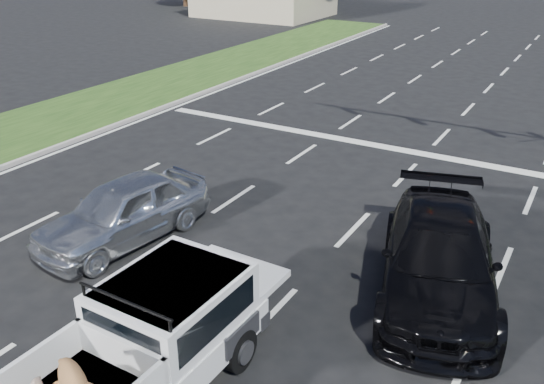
{
  "coord_description": "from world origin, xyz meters",
  "views": [
    {
      "loc": [
        6.29,
        -7.73,
        6.68
      ],
      "look_at": [
        0.62,
        2.0,
        1.54
      ],
      "focal_mm": 38.0,
      "sensor_mm": 36.0,
      "label": 1
    }
  ],
  "objects": [
    {
      "name": "pickup_truck",
      "position": [
        1.15,
        -3.04,
        0.93
      ],
      "size": [
        2.22,
        5.27,
        1.96
      ],
      "rotation": [
        0.0,
        0.0,
        -0.02
      ],
      "color": "black",
      "rests_on": "ground"
    },
    {
      "name": "grass_median_left",
      "position": [
        -11.5,
        6.0,
        0.05
      ],
      "size": [
        5.0,
        60.0,
        0.1
      ],
      "primitive_type": "cube",
      "color": "#1B3C12",
      "rests_on": "ground"
    },
    {
      "name": "curb_left",
      "position": [
        -9.05,
        6.0,
        0.07
      ],
      "size": [
        0.15,
        60.0,
        0.14
      ],
      "primitive_type": "cube",
      "color": "#9B948E",
      "rests_on": "ground"
    },
    {
      "name": "black_coupe",
      "position": [
        4.21,
        2.38,
        0.78
      ],
      "size": [
        3.61,
        5.8,
        1.57
      ],
      "primitive_type": "imported",
      "rotation": [
        0.0,
        0.0,
        0.28
      ],
      "color": "black",
      "rests_on": "ground"
    },
    {
      "name": "ground",
      "position": [
        0.0,
        0.0,
        0.0
      ],
      "size": [
        160.0,
        160.0,
        0.0
      ],
      "primitive_type": "plane",
      "color": "black",
      "rests_on": "ground"
    },
    {
      "name": "silver_sedan",
      "position": [
        -2.71,
        0.86,
        0.75
      ],
      "size": [
        2.36,
        4.58,
        1.49
      ],
      "primitive_type": "imported",
      "rotation": [
        0.0,
        0.0,
        -0.14
      ],
      "color": "silver",
      "rests_on": "ground"
    },
    {
      "name": "road_markings",
      "position": [
        0.0,
        6.56,
        0.01
      ],
      "size": [
        17.75,
        60.0,
        0.01
      ],
      "color": "silver",
      "rests_on": "ground"
    }
  ]
}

